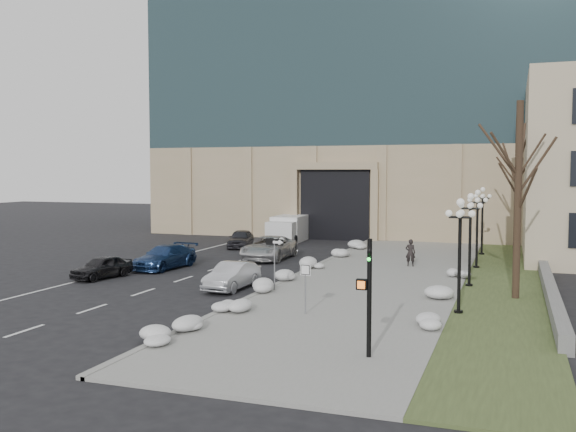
% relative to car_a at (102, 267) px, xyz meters
% --- Properties ---
extents(ground, '(160.00, 160.00, 0.00)m').
position_rel_car_a_xyz_m(ground, '(10.84, -8.77, -0.62)').
color(ground, black).
rests_on(ground, ground).
extents(sidewalk, '(9.00, 40.00, 0.12)m').
position_rel_car_a_xyz_m(sidewalk, '(14.34, 5.23, -0.56)').
color(sidewalk, gray).
rests_on(sidewalk, ground).
extents(curb, '(0.30, 40.00, 0.14)m').
position_rel_car_a_xyz_m(curb, '(9.84, 5.23, -0.55)').
color(curb, gray).
rests_on(curb, ground).
extents(grass_strip, '(4.00, 40.00, 0.10)m').
position_rel_car_a_xyz_m(grass_strip, '(20.84, 5.23, -0.57)').
color(grass_strip, '#3B4824').
rests_on(grass_strip, ground).
extents(stone_wall, '(0.50, 30.00, 0.70)m').
position_rel_car_a_xyz_m(stone_wall, '(22.84, 7.23, -0.27)').
color(stone_wall, gray).
rests_on(stone_wall, ground).
extents(office_tower, '(40.00, 24.70, 36.00)m').
position_rel_car_a_xyz_m(office_tower, '(8.84, 34.81, 17.87)').
color(office_tower, tan).
rests_on(office_tower, ground).
extents(car_a, '(2.21, 3.88, 1.24)m').
position_rel_car_a_xyz_m(car_a, '(0.00, 0.00, 0.00)').
color(car_a, black).
rests_on(car_a, ground).
extents(car_b, '(1.54, 4.09, 1.33)m').
position_rel_car_a_xyz_m(car_b, '(8.07, -0.62, 0.05)').
color(car_b, '#B4B6BC').
rests_on(car_b, ground).
extents(car_c, '(2.41, 5.00, 1.40)m').
position_rel_car_a_xyz_m(car_c, '(1.45, 4.24, 0.08)').
color(car_c, navy).
rests_on(car_c, ground).
extents(car_d, '(2.67, 5.58, 1.54)m').
position_rel_car_a_xyz_m(car_d, '(5.88, 10.11, 0.15)').
color(car_d, '#BDBDBD').
rests_on(car_d, ground).
extents(car_e, '(2.53, 4.33, 1.38)m').
position_rel_car_a_xyz_m(car_e, '(1.48, 15.52, 0.07)').
color(car_e, '#333338').
rests_on(car_e, ground).
extents(pedestrian, '(0.64, 0.46, 1.64)m').
position_rel_car_a_xyz_m(pedestrian, '(15.35, 9.33, 0.32)').
color(pedestrian, black).
rests_on(pedestrian, sidewalk).
extents(box_truck, '(2.69, 6.81, 2.12)m').
position_rel_car_a_xyz_m(box_truck, '(3.48, 21.27, 0.41)').
color(box_truck, silver).
rests_on(box_truck, ground).
extents(one_way_sign, '(0.97, 0.31, 2.60)m').
position_rel_car_a_xyz_m(one_way_sign, '(10.49, -0.67, 1.53)').
color(one_way_sign, slate).
rests_on(one_way_sign, ground).
extents(keep_sign, '(0.46, 0.11, 2.14)m').
position_rel_car_a_xyz_m(keep_sign, '(13.35, -5.13, 0.95)').
color(keep_sign, slate).
rests_on(keep_sign, ground).
extents(traffic_signal, '(0.64, 0.86, 3.80)m').
position_rel_car_a_xyz_m(traffic_signal, '(17.01, -10.19, 1.26)').
color(traffic_signal, black).
rests_on(traffic_signal, ground).
extents(snow_clump_a, '(1.10, 1.60, 0.36)m').
position_rel_car_a_xyz_m(snow_clump_a, '(10.11, -10.99, -0.32)').
color(snow_clump_a, silver).
rests_on(snow_clump_a, sidewalk).
extents(snow_clump_b, '(1.10, 1.60, 0.36)m').
position_rel_car_a_xyz_m(snow_clump_b, '(10.35, -5.68, -0.32)').
color(snow_clump_b, silver).
rests_on(snow_clump_b, sidewalk).
extents(snow_clump_c, '(1.10, 1.60, 0.36)m').
position_rel_car_a_xyz_m(snow_clump_c, '(9.96, -1.30, -0.32)').
color(snow_clump_c, silver).
rests_on(snow_clump_c, sidewalk).
extents(snow_clump_d, '(1.10, 1.60, 0.36)m').
position_rel_car_a_xyz_m(snow_clump_d, '(10.15, 2.35, -0.32)').
color(snow_clump_d, silver).
rests_on(snow_clump_d, sidewalk).
extents(snow_clump_e, '(1.10, 1.60, 0.36)m').
position_rel_car_a_xyz_m(snow_clump_e, '(10.09, 6.73, -0.32)').
color(snow_clump_e, silver).
rests_on(snow_clump_e, sidewalk).
extents(snow_clump_f, '(1.10, 1.60, 0.36)m').
position_rel_car_a_xyz_m(snow_clump_f, '(10.39, 11.97, -0.32)').
color(snow_clump_f, silver).
rests_on(snow_clump_f, sidewalk).
extents(snow_clump_g, '(1.10, 1.60, 0.36)m').
position_rel_car_a_xyz_m(snow_clump_g, '(10.38, 16.56, -0.32)').
color(snow_clump_g, silver).
rests_on(snow_clump_g, sidewalk).
extents(snow_clump_h, '(1.10, 1.60, 0.36)m').
position_rel_car_a_xyz_m(snow_clump_h, '(18.44, -5.73, -0.32)').
color(snow_clump_h, silver).
rests_on(snow_clump_h, sidewalk).
extents(snow_clump_i, '(1.10, 1.60, 0.36)m').
position_rel_car_a_xyz_m(snow_clump_i, '(18.26, 0.06, -0.32)').
color(snow_clump_i, silver).
rests_on(snow_clump_i, sidewalk).
extents(snow_clump_j, '(1.10, 1.60, 0.36)m').
position_rel_car_a_xyz_m(snow_clump_j, '(18.40, 6.17, -0.32)').
color(snow_clump_j, silver).
rests_on(snow_clump_j, sidewalk).
extents(snow_clump_k, '(1.10, 1.60, 0.36)m').
position_rel_car_a_xyz_m(snow_clump_k, '(10.12, 16.96, -0.32)').
color(snow_clump_k, silver).
rests_on(snow_clump_k, sidewalk).
extents(snow_clump_l, '(1.10, 1.60, 0.36)m').
position_rel_car_a_xyz_m(snow_clump_l, '(10.40, -8.74, -0.32)').
color(snow_clump_l, silver).
rests_on(snow_clump_l, sidewalk).
extents(lamppost_a, '(1.18, 1.18, 4.76)m').
position_rel_car_a_xyz_m(lamppost_a, '(19.14, -2.77, 2.45)').
color(lamppost_a, black).
rests_on(lamppost_a, ground).
extents(lamppost_b, '(1.18, 1.18, 4.76)m').
position_rel_car_a_xyz_m(lamppost_b, '(19.14, 3.73, 2.45)').
color(lamppost_b, black).
rests_on(lamppost_b, ground).
extents(lamppost_c, '(1.18, 1.18, 4.76)m').
position_rel_car_a_xyz_m(lamppost_c, '(19.14, 10.23, 2.45)').
color(lamppost_c, black).
rests_on(lamppost_c, ground).
extents(lamppost_d, '(1.18, 1.18, 4.76)m').
position_rel_car_a_xyz_m(lamppost_d, '(19.14, 16.73, 2.45)').
color(lamppost_d, black).
rests_on(lamppost_d, ground).
extents(tree_near, '(3.20, 3.20, 9.00)m').
position_rel_car_a_xyz_m(tree_near, '(21.34, 1.23, 5.21)').
color(tree_near, black).
rests_on(tree_near, ground).
extents(tree_mid, '(3.20, 3.20, 8.50)m').
position_rel_car_a_xyz_m(tree_mid, '(21.34, 9.23, 4.88)').
color(tree_mid, black).
rests_on(tree_mid, ground).
extents(tree_far, '(3.20, 3.20, 9.50)m').
position_rel_car_a_xyz_m(tree_far, '(21.34, 17.23, 5.53)').
color(tree_far, black).
rests_on(tree_far, ground).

